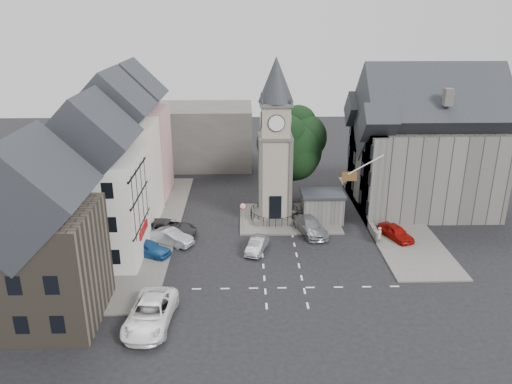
{
  "coord_description": "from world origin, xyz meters",
  "views": [
    {
      "loc": [
        -3.03,
        -39.1,
        20.26
      ],
      "look_at": [
        -1.95,
        5.0,
        4.08
      ],
      "focal_mm": 35.0,
      "sensor_mm": 36.0,
      "label": 1
    }
  ],
  "objects_px": {
    "stone_shelter": "(322,206)",
    "car_east_red": "(396,232)",
    "clock_tower": "(275,142)",
    "pedestrian": "(379,236)",
    "car_west_blue": "(148,248)"
  },
  "relations": [
    {
      "from": "clock_tower",
      "to": "stone_shelter",
      "type": "height_order",
      "value": "clock_tower"
    },
    {
      "from": "clock_tower",
      "to": "pedestrian",
      "type": "height_order",
      "value": "clock_tower"
    },
    {
      "from": "stone_shelter",
      "to": "pedestrian",
      "type": "relative_size",
      "value": 2.55
    },
    {
      "from": "stone_shelter",
      "to": "pedestrian",
      "type": "distance_m",
      "value": 7.08
    },
    {
      "from": "stone_shelter",
      "to": "pedestrian",
      "type": "bearing_deg",
      "value": -51.28
    },
    {
      "from": "car_west_blue",
      "to": "pedestrian",
      "type": "relative_size",
      "value": 2.49
    },
    {
      "from": "stone_shelter",
      "to": "car_east_red",
      "type": "distance_m",
      "value": 7.8
    },
    {
      "from": "stone_shelter",
      "to": "car_east_red",
      "type": "bearing_deg",
      "value": -35.5
    },
    {
      "from": "stone_shelter",
      "to": "car_east_red",
      "type": "height_order",
      "value": "stone_shelter"
    },
    {
      "from": "car_east_red",
      "to": "stone_shelter",
      "type": "bearing_deg",
      "value": 121.67
    },
    {
      "from": "car_west_blue",
      "to": "pedestrian",
      "type": "height_order",
      "value": "pedestrian"
    },
    {
      "from": "clock_tower",
      "to": "stone_shelter",
      "type": "xyz_separation_m",
      "value": [
        4.8,
        -0.49,
        -6.57
      ]
    },
    {
      "from": "car_east_red",
      "to": "pedestrian",
      "type": "distance_m",
      "value": 2.15
    },
    {
      "from": "stone_shelter",
      "to": "car_west_blue",
      "type": "relative_size",
      "value": 1.03
    },
    {
      "from": "stone_shelter",
      "to": "pedestrian",
      "type": "xyz_separation_m",
      "value": [
        4.41,
        -5.5,
        -0.71
      ]
    }
  ]
}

